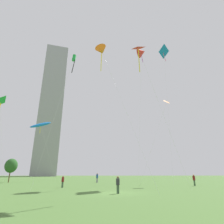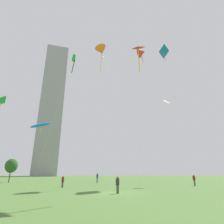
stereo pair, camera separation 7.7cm
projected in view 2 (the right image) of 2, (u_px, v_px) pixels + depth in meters
The scene contains 15 objects.
ground at pixel (115, 193), 17.94m from camera, with size 280.00×280.00×0.00m, color #476B30.
person_standing_0 at pixel (63, 181), 24.92m from camera, with size 0.34×0.34×1.55m.
person_standing_1 at pixel (97, 177), 38.30m from camera, with size 0.42×0.42×1.87m.
person_standing_2 at pixel (118, 183), 17.71m from camera, with size 0.36×0.36×1.60m.
person_standing_3 at pixel (194, 179), 28.42m from camera, with size 0.38×0.38×1.71m.
kite_flying_0 at pixel (166, 102), 37.43m from camera, with size 6.62×3.18×16.50m.
kite_flying_1 at pixel (41, 125), 40.59m from camera, with size 6.15×3.88×13.44m.
kite_flying_2 at pixel (0, 104), 23.87m from camera, with size 1.45×6.83×11.50m.
kite_flying_3 at pixel (142, 52), 44.92m from camera, with size 2.60×11.68×31.85m.
kite_flying_4 at pixel (74, 60), 27.71m from camera, with size 3.25×2.88×19.26m.
kite_flying_5 at pixel (101, 51), 26.96m from camera, with size 6.56×6.55×20.21m.
kite_flying_6 at pixel (138, 50), 24.61m from camera, with size 7.11×4.03×18.68m.
kite_flying_7 at pixel (164, 52), 46.59m from camera, with size 4.63×8.25×32.63m.
park_tree_0 at pixel (11, 166), 39.30m from camera, with size 2.57×2.57×4.92m.
distant_highrise_0 at pixel (52, 109), 135.87m from camera, with size 15.60×25.06×95.31m, color #939399.
Camera 2 is at (-0.97, -19.56, 1.88)m, focal length 28.95 mm.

